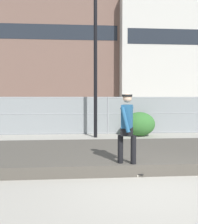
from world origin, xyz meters
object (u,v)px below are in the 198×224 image
at_px(skateboard, 127,173).
at_px(parked_car_mid, 121,113).
at_px(skater, 127,127).
at_px(shrub_center, 139,124).
at_px(parked_car_near, 26,114).
at_px(street_lamp, 95,39).

distance_m(skateboard, parked_car_mid, 10.46).
bearing_deg(skater, parked_car_mid, 81.22).
bearing_deg(shrub_center, parked_car_near, 145.36).
height_order(skater, parked_car_near, skater).
xyz_separation_m(street_lamp, parked_car_near, (-3.92, 4.37, -3.58)).
bearing_deg(parked_car_near, street_lamp, -48.15).
xyz_separation_m(parked_car_near, parked_car_mid, (5.83, -0.01, 0.00)).
distance_m(parked_car_mid, shrub_center, 4.16).
relative_size(skater, street_lamp, 0.26).
bearing_deg(shrub_center, skateboard, -106.07).
bearing_deg(parked_car_near, shrub_center, -34.64).
height_order(skateboard, parked_car_near, parked_car_near).
bearing_deg(skateboard, parked_car_mid, 81.22).
distance_m(skateboard, skater, 1.08).
height_order(skater, street_lamp, street_lamp).
bearing_deg(street_lamp, skater, -86.93).
height_order(parked_car_near, shrub_center, parked_car_near).
xyz_separation_m(skateboard, parked_car_mid, (1.59, 10.30, 0.78)).
height_order(skater, parked_car_mid, skater).
bearing_deg(skater, shrub_center, 73.93).
height_order(parked_car_mid, shrub_center, parked_car_mid).
distance_m(skater, street_lamp, 6.80).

